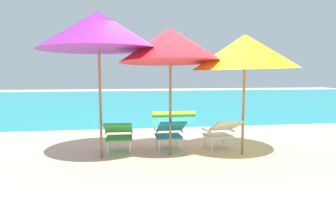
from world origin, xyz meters
TOP-DOWN VIEW (x-y plane):
  - ground_plane at (0.00, 4.00)m, footprint 40.00×40.00m
  - ocean_band at (0.00, 11.80)m, footprint 40.00×18.00m
  - swim_buoy at (0.89, 5.10)m, footprint 1.60×0.18m
  - lounge_chair_left at (-1.07, 0.07)m, footprint 0.57×0.90m
  - lounge_chair_center at (-0.03, 0.10)m, footprint 0.56×0.89m
  - lounge_chair_right at (1.03, -0.01)m, footprint 0.63×0.93m
  - beach_umbrella_left at (-1.39, -0.22)m, footprint 2.91×2.92m
  - beach_umbrella_center at (-0.08, -0.22)m, footprint 2.20×2.22m
  - beach_umbrella_right at (1.34, -0.37)m, footprint 2.30×2.28m

SIDE VIEW (x-z plane):
  - ground_plane at x=0.00m, z-range 0.00..0.00m
  - ocean_band at x=0.00m, z-range 0.00..0.01m
  - swim_buoy at x=0.89m, z-range 0.01..0.19m
  - lounge_chair_left at x=-1.07m, z-range 0.06..0.75m
  - lounge_chair_center at x=-0.03m, z-range 0.06..0.75m
  - lounge_chair_right at x=1.03m, z-range 0.06..0.75m
  - beach_umbrella_right at x=1.34m, z-range 0.82..3.18m
  - beach_umbrella_center at x=-0.08m, z-range 0.87..3.36m
  - beach_umbrella_left at x=-1.39m, z-range 1.00..3.72m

